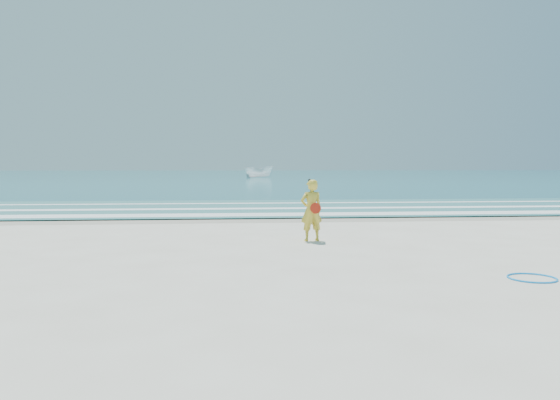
{
  "coord_description": "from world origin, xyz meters",
  "views": [
    {
      "loc": [
        -1.41,
        -10.19,
        1.9
      ],
      "look_at": [
        -0.08,
        4.0,
        1.0
      ],
      "focal_mm": 35.0,
      "sensor_mm": 36.0,
      "label": 1
    }
  ],
  "objects": [
    {
      "name": "shallow",
      "position": [
        0.0,
        14.0,
        0.04
      ],
      "size": [
        400.0,
        10.0,
        0.01
      ],
      "primitive_type": "cube",
      "color": "#59B7AD",
      "rests_on": "ocean"
    },
    {
      "name": "ocean",
      "position": [
        0.0,
        105.0,
        0.02
      ],
      "size": [
        400.0,
        190.0,
        0.04
      ],
      "primitive_type": "cube",
      "color": "#19727F",
      "rests_on": "ground"
    },
    {
      "name": "ground",
      "position": [
        0.0,
        0.0,
        0.0
      ],
      "size": [
        400.0,
        400.0,
        0.0
      ],
      "primitive_type": "plane",
      "color": "silver",
      "rests_on": "ground"
    },
    {
      "name": "foam_far",
      "position": [
        0.0,
        16.5,
        0.05
      ],
      "size": [
        400.0,
        0.6,
        0.01
      ],
      "primitive_type": "cube",
      "color": "white",
      "rests_on": "shallow"
    },
    {
      "name": "buoy",
      "position": [
        7.64,
        50.73,
        0.22
      ],
      "size": [
        0.36,
        0.36,
        0.36
      ],
      "primitive_type": "sphere",
      "color": "black",
      "rests_on": "ocean"
    },
    {
      "name": "woman",
      "position": [
        0.65,
        3.35,
        0.78
      ],
      "size": [
        0.63,
        0.47,
        1.55
      ],
      "color": "gold",
      "rests_on": "ground"
    },
    {
      "name": "boat",
      "position": [
        3.14,
        73.03,
        0.95
      ],
      "size": [
        5.05,
        3.32,
        1.83
      ],
      "primitive_type": "imported",
      "rotation": [
        0.0,
        0.0,
        1.93
      ],
      "color": "white",
      "rests_on": "ocean"
    },
    {
      "name": "hoop",
      "position": [
        3.66,
        -1.56,
        0.01
      ],
      "size": [
        0.91,
        0.91,
        0.03
      ],
      "primitive_type": "torus",
      "rotation": [
        0.0,
        0.0,
        0.15
      ],
      "color": "#0E97FF",
      "rests_on": "ground"
    },
    {
      "name": "foam_mid",
      "position": [
        0.0,
        13.2,
        0.05
      ],
      "size": [
        400.0,
        0.9,
        0.01
      ],
      "primitive_type": "cube",
      "color": "white",
      "rests_on": "shallow"
    },
    {
      "name": "wet_sand",
      "position": [
        0.0,
        9.0,
        0.0
      ],
      "size": [
        400.0,
        2.4,
        0.0
      ],
      "primitive_type": "cube",
      "color": "#B2A893",
      "rests_on": "ground"
    },
    {
      "name": "foam_near",
      "position": [
        0.0,
        10.3,
        0.05
      ],
      "size": [
        400.0,
        1.4,
        0.01
      ],
      "primitive_type": "cube",
      "color": "white",
      "rests_on": "shallow"
    }
  ]
}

